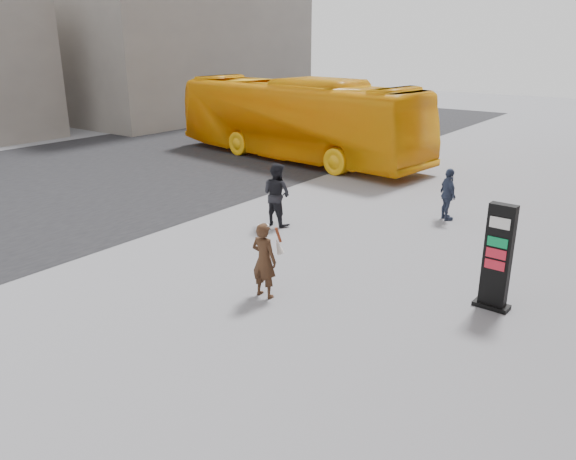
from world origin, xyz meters
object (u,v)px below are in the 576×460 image
Objects in this scene: bus at (297,119)px; pedestrian_b at (371,153)px; pedestrian_c at (448,194)px; woman at (264,259)px; info_pylon at (497,257)px; pedestrian_a at (277,194)px.

bus is 7.52× the size of pedestrian_b.
pedestrian_b is at bearing 4.80° from pedestrian_c.
pedestrian_c is (9.28, -4.85, -1.03)m from bus.
bus reaches higher than woman.
info_pylon is at bearing -151.13° from woman.
pedestrian_b is at bearing -73.13° from woman.
pedestrian_a reaches higher than pedestrian_c.
pedestrian_a is at bearing -56.48° from woman.
info_pylon is 15.98m from bus.
pedestrian_b is (-8.07, 9.41, -0.25)m from info_pylon.
pedestrian_b is (-1.03, 7.74, -0.07)m from pedestrian_a.
pedestrian_c is at bearing -99.32° from woman.
bus is 6.94× the size of pedestrian_a.
woman is 1.04× the size of pedestrian_c.
info_pylon is at bearing 157.58° from pedestrian_b.
pedestrian_a reaches higher than woman.
info_pylon is at bearing 170.35° from pedestrian_a.
pedestrian_a is 1.18× the size of pedestrian_c.
woman is at bearing 128.59° from pedestrian_a.
woman is 0.96× the size of pedestrian_b.
woman is 0.13× the size of bus.
info_pylon reaches higher than woman.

